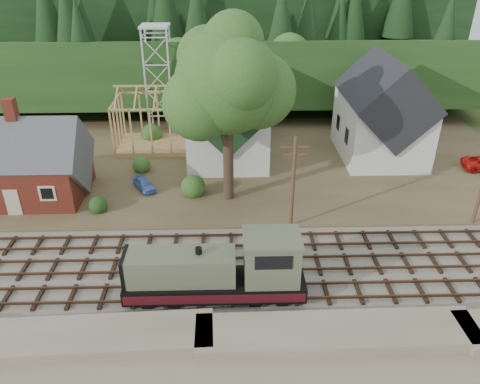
{
  "coord_description": "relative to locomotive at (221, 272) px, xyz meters",
  "views": [
    {
      "loc": [
        1.97,
        -26.82,
        20.74
      ],
      "look_at": [
        2.9,
        6.0,
        3.0
      ],
      "focal_mm": 35.0,
      "sensor_mm": 36.0,
      "label": 1
    }
  ],
  "objects": [
    {
      "name": "embankment",
      "position": [
        -1.46,
        -5.5,
        -2.04
      ],
      "size": [
        64.0,
        5.0,
        1.6
      ],
      "primitive_type": "cube",
      "color": "#7F7259",
      "rests_on": "ground"
    },
    {
      "name": "telegraph_pole_near",
      "position": [
        5.54,
        8.2,
        2.2
      ],
      "size": [
        2.2,
        0.28,
        8.0
      ],
      "color": "#4C331E",
      "rests_on": "ground"
    },
    {
      "name": "railroad_bed",
      "position": [
        -1.46,
        3.0,
        -1.96
      ],
      "size": [
        64.0,
        11.0,
        0.16
      ],
      "primitive_type": "cube",
      "color": "#726B5B",
      "rests_on": "ground"
    },
    {
      "name": "church",
      "position": [
        0.54,
        22.68,
        3.14
      ],
      "size": [
        8.4,
        15.17,
        13.0
      ],
      "color": "silver",
      "rests_on": "village_flat"
    },
    {
      "name": "farmhouse",
      "position": [
        16.54,
        22.0,
        2.82
      ],
      "size": [
        8.4,
        10.8,
        10.6
      ],
      "color": "silver",
      "rests_on": "village_flat"
    },
    {
      "name": "big_tree",
      "position": [
        0.71,
        13.08,
        8.17
      ],
      "size": [
        10.9,
        8.4,
        14.7
      ],
      "color": "#38281E",
      "rests_on": "village_flat"
    },
    {
      "name": "depot",
      "position": [
        -17.46,
        14.0,
        1.17
      ],
      "size": [
        10.8,
        7.41,
        9.0
      ],
      "color": "#591A14",
      "rests_on": "village_flat"
    },
    {
      "name": "village_flat",
      "position": [
        -1.46,
        21.0,
        -1.89
      ],
      "size": [
        64.0,
        26.0,
        0.3
      ],
      "primitive_type": "cube",
      "color": "brown",
      "rests_on": "ground"
    },
    {
      "name": "patio_set",
      "position": [
        -13.89,
        12.35,
        0.38
      ],
      "size": [
        2.24,
        2.24,
        2.49
      ],
      "color": "silver",
      "rests_on": "village_flat"
    },
    {
      "name": "ridge",
      "position": [
        -1.46,
        61.0,
        -2.04
      ],
      "size": [
        80.0,
        20.0,
        12.0
      ],
      "primitive_type": "cube",
      "color": "black",
      "rests_on": "ground"
    },
    {
      "name": "locomotive",
      "position": [
        0.0,
        0.0,
        0.0
      ],
      "size": [
        11.39,
        2.85,
        4.57
      ],
      "color": "black",
      "rests_on": "railroad_bed"
    },
    {
      "name": "ground",
      "position": [
        -1.46,
        3.0,
        -2.04
      ],
      "size": [
        140.0,
        140.0,
        0.0
      ],
      "primitive_type": "plane",
      "color": "#384C1E",
      "rests_on": "ground"
    },
    {
      "name": "hillside",
      "position": [
        -1.46,
        45.0,
        -2.04
      ],
      "size": [
        70.0,
        28.96,
        12.74
      ],
      "primitive_type": "cube",
      "rotation": [
        -0.17,
        0.0,
        0.0
      ],
      "color": "#1E3F19",
      "rests_on": "ground"
    },
    {
      "name": "car_blue",
      "position": [
        -7.29,
        14.86,
        -1.19
      ],
      "size": [
        2.78,
        3.42,
        1.1
      ],
      "primitive_type": "imported",
      "rotation": [
        0.0,
        0.0,
        0.55
      ],
      "color": "#6186D1",
      "rests_on": "village_flat"
    },
    {
      "name": "lattice_tower",
      "position": [
        -7.46,
        31.0,
        7.99
      ],
      "size": [
        3.2,
        3.2,
        12.12
      ],
      "color": "silver",
      "rests_on": "village_flat"
    },
    {
      "name": "timber_frame",
      "position": [
        -7.46,
        25.0,
        1.22
      ],
      "size": [
        8.2,
        6.2,
        6.99
      ],
      "color": "tan",
      "rests_on": "village_flat"
    }
  ]
}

